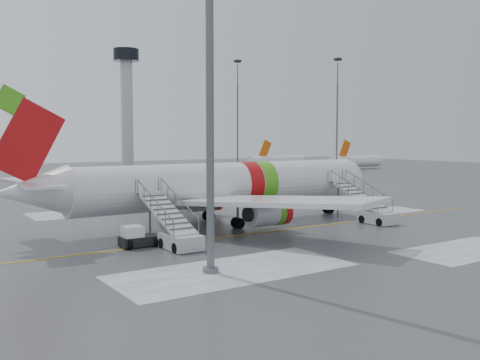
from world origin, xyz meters
TOP-DOWN VIEW (x-y plane):
  - ground at (0.00, 0.00)m, footprint 260.00×260.00m
  - airliner at (1.68, 4.20)m, footprint 35.03×32.97m
  - airstair_fwd at (13.70, -2.33)m, footprint 2.05×7.70m
  - airstair_aft at (-5.75, -2.33)m, footprint 2.05×7.70m
  - pushback_tug at (-7.92, -0.69)m, footprint 2.64×2.01m
  - light_mast_near at (-7.30, -9.67)m, footprint 1.20×1.20m
  - control_tower at (30.00, 95.00)m, footprint 6.40×6.40m
  - light_mast_far_ne at (42.00, 62.00)m, footprint 1.20×1.20m
  - light_mast_far_e at (58.00, 48.00)m, footprint 1.20×1.20m
  - distant_aircraft at (62.50, 64.00)m, footprint 35.00×18.00m

SIDE VIEW (x-z plane):
  - ground at x=0.00m, z-range 0.00..0.00m
  - distant_aircraft at x=62.50m, z-range -4.00..4.00m
  - pushback_tug at x=-7.92m, z-range -0.09..1.40m
  - airstair_fwd at x=13.70m, z-range -0.68..2.81m
  - airstair_aft at x=-5.75m, z-range -0.68..2.81m
  - airliner at x=1.68m, z-range -2.17..9.01m
  - light_mast_far_ne at x=42.00m, z-range 1.71..25.96m
  - light_mast_far_e at x=58.00m, z-range 1.71..25.96m
  - light_mast_near at x=-7.30m, z-range 0.41..27.37m
  - control_tower at x=30.00m, z-range 3.75..33.75m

